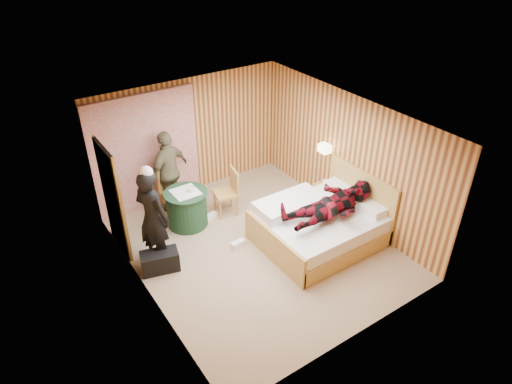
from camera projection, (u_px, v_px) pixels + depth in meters
floor at (256, 247)px, 8.41m from camera, size 4.20×5.00×0.01m
ceiling at (256, 121)px, 7.08m from camera, size 4.20×5.00×0.01m
wall_back at (190, 137)px, 9.51m from camera, size 4.20×0.02×2.50m
wall_left at (139, 230)px, 6.75m from camera, size 0.02×5.00×2.50m
wall_right at (347, 157)px, 8.74m from camera, size 0.02×5.00×2.50m
curtain at (146, 153)px, 9.01m from camera, size 2.20×0.08×2.40m
doorway at (112, 200)px, 7.87m from camera, size 0.06×0.90×2.05m
wall_lamp at (325, 148)px, 8.95m from camera, size 0.26×0.24×0.16m
bed at (321, 224)px, 8.43m from camera, size 2.18×1.72×1.18m
nightstand at (328, 198)px, 9.27m from camera, size 0.43×0.58×0.56m
round_table at (187, 208)px, 8.82m from camera, size 0.84×0.84×0.74m
chair_far at (170, 187)px, 9.18m from camera, size 0.55×0.55×0.93m
chair_near at (229, 189)px, 9.08m from camera, size 0.52×0.52×0.97m
duffel_bag at (160, 261)px, 7.79m from camera, size 0.70×0.49×0.36m
sneaker_left at (211, 217)px, 9.12m from camera, size 0.28×0.17×0.12m
sneaker_right at (238, 244)px, 8.38m from camera, size 0.28×0.14×0.12m
woman_standing at (153, 218)px, 7.64m from camera, size 0.66×0.77×1.79m
man_at_table at (169, 171)px, 9.06m from camera, size 1.09×0.79×1.72m
man_on_bed at (334, 198)px, 7.92m from camera, size 0.86×0.67×1.77m
book_lower at (331, 188)px, 9.09m from camera, size 0.19×0.24×0.02m
book_upper at (331, 187)px, 9.08m from camera, size 0.27×0.28×0.02m
cup_nightstand at (325, 182)px, 9.20m from camera, size 0.12×0.12×0.09m
cup_table at (191, 189)px, 8.61m from camera, size 0.13×0.13×0.10m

